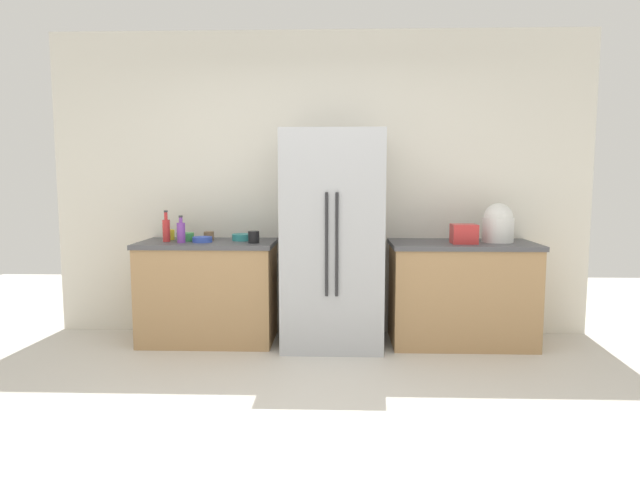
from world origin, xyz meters
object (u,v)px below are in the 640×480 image
at_px(rice_cooker, 498,224).
at_px(bowl_a, 243,237).
at_px(refrigerator, 332,240).
at_px(cup_c, 170,235).
at_px(toaster, 464,234).
at_px(bowl_c, 202,239).
at_px(bowl_b, 185,237).
at_px(bottle_a, 166,229).
at_px(cup_b, 209,236).
at_px(bottle_b, 181,232).
at_px(cup_a, 254,237).

distance_m(rice_cooker, bowl_a, 2.21).
distance_m(refrigerator, cup_c, 1.46).
xyz_separation_m(toaster, bowl_c, (-2.22, 0.02, -0.06)).
height_order(cup_c, bowl_b, cup_c).
distance_m(toaster, bowl_c, 2.22).
xyz_separation_m(bottle_a, bowl_c, (0.32, -0.03, -0.08)).
relative_size(refrigerator, bowl_c, 10.89).
height_order(bowl_a, bowl_b, bowl_b).
bearing_deg(refrigerator, bottle_a, 178.99).
bearing_deg(rice_cooker, bowl_c, -177.76).
xyz_separation_m(refrigerator, bowl_c, (-1.11, -0.01, -0.00)).
height_order(refrigerator, cup_b, refrigerator).
distance_m(bottle_a, bowl_a, 0.66).
distance_m(refrigerator, bowl_c, 1.11).
relative_size(rice_cooker, bottle_a, 1.24).
xyz_separation_m(bottle_a, cup_b, (0.34, 0.13, -0.07)).
bearing_deg(cup_c, refrigerator, -6.77).
xyz_separation_m(rice_cooker, cup_c, (-2.87, 0.08, -0.11)).
height_order(cup_b, bowl_c, cup_b).
bearing_deg(bowl_b, bottle_b, -88.05).
bearing_deg(cup_b, bottle_b, -132.20).
bearing_deg(cup_a, cup_c, 164.00).
xyz_separation_m(cup_a, cup_b, (-0.43, 0.21, -0.01)).
bearing_deg(refrigerator, bowl_c, -179.63).
bearing_deg(bowl_c, cup_c, 151.97).
bearing_deg(bottle_b, bottle_a, 153.15).
bearing_deg(bowl_c, refrigerator, 0.37).
height_order(cup_b, bowl_b, cup_b).
distance_m(bottle_b, bowl_c, 0.19).
height_order(cup_c, bowl_c, cup_c).
height_order(bottle_a, bowl_b, bottle_a).
bearing_deg(bowl_b, cup_c, 153.09).
bearing_deg(bottle_b, bowl_c, 14.43).
distance_m(bottle_b, bowl_a, 0.53).
bearing_deg(bowl_b, cup_a, -12.92).
relative_size(toaster, bottle_a, 0.77).
xyz_separation_m(toaster, bottle_a, (-2.54, 0.05, 0.02)).
bearing_deg(cup_c, rice_cooker, -1.60).
relative_size(rice_cooker, cup_a, 3.30).
relative_size(refrigerator, bottle_b, 7.89).
height_order(refrigerator, bowl_b, refrigerator).
xyz_separation_m(rice_cooker, bowl_c, (-2.53, -0.10, -0.14)).
xyz_separation_m(refrigerator, bowl_b, (-1.29, 0.09, 0.01)).
bearing_deg(cup_a, bowl_b, 167.08).
bearing_deg(bottle_a, cup_c, 96.42).
bearing_deg(rice_cooker, bottle_b, -176.98).
height_order(cup_a, bowl_a, cup_a).
bearing_deg(rice_cooker, bottle_a, -178.67).
bearing_deg(bowl_b, toaster, -2.76).
bearing_deg(toaster, cup_a, -179.10).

